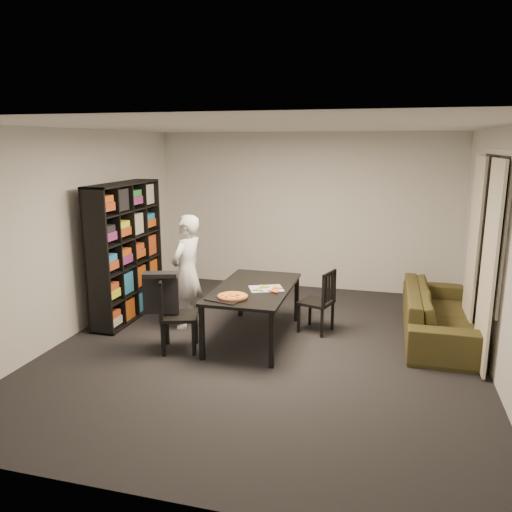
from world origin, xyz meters
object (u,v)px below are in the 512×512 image
(person, at_px, (187,272))
(sofa, at_px, (439,313))
(dining_table, at_px, (254,292))
(chair_right, at_px, (322,297))
(baking_tray, at_px, (226,299))
(chair_left, at_px, (172,310))
(pepperoni_pizza, at_px, (233,296))
(bookshelf, at_px, (126,251))

(person, distance_m, sofa, 3.29)
(dining_table, height_order, person, person)
(chair_right, distance_m, baking_tray, 1.41)
(chair_left, height_order, sofa, chair_left)
(pepperoni_pizza, bearing_deg, dining_table, 77.49)
(chair_left, height_order, chair_right, chair_left)
(bookshelf, height_order, sofa, bookshelf)
(person, bearing_deg, chair_right, 110.36)
(bookshelf, distance_m, sofa, 4.26)
(dining_table, xyz_separation_m, chair_left, (-0.84, -0.60, -0.11))
(pepperoni_pizza, bearing_deg, sofa, 26.46)
(chair_left, xyz_separation_m, pepperoni_pizza, (0.72, 0.09, 0.19))
(dining_table, xyz_separation_m, sofa, (2.26, 0.67, -0.31))
(person, bearing_deg, pepperoni_pizza, 63.04)
(sofa, bearing_deg, bookshelf, 94.49)
(person, distance_m, baking_tray, 1.07)
(sofa, bearing_deg, baking_tray, 116.57)
(pepperoni_pizza, xyz_separation_m, sofa, (2.37, 1.18, -0.39))
(person, xyz_separation_m, sofa, (3.22, 0.49, -0.45))
(bookshelf, xyz_separation_m, baking_tray, (1.75, -0.89, -0.27))
(chair_left, bearing_deg, dining_table, -71.94)
(bookshelf, distance_m, dining_table, 1.99)
(chair_left, bearing_deg, chair_right, -75.40)
(person, height_order, pepperoni_pizza, person)
(pepperoni_pizza, distance_m, sofa, 2.68)
(sofa, bearing_deg, dining_table, 106.45)
(baking_tray, height_order, pepperoni_pizza, pepperoni_pizza)
(bookshelf, relative_size, pepperoni_pizza, 5.43)
(chair_right, xyz_separation_m, baking_tray, (-0.98, -0.98, 0.21))
(chair_left, bearing_deg, bookshelf, 31.74)
(dining_table, xyz_separation_m, baking_tray, (-0.19, -0.56, 0.07))
(bookshelf, distance_m, chair_right, 2.78)
(chair_left, xyz_separation_m, sofa, (3.10, 1.27, -0.20))
(bookshelf, height_order, chair_right, bookshelf)
(pepperoni_pizza, bearing_deg, baking_tray, -149.84)
(chair_right, bearing_deg, person, -64.45)
(dining_table, bearing_deg, chair_left, -144.26)
(chair_left, height_order, person, person)
(dining_table, relative_size, baking_tray, 4.06)
(chair_right, xyz_separation_m, person, (-1.76, -0.25, 0.29))
(bookshelf, bearing_deg, sofa, 4.49)
(person, bearing_deg, baking_tray, 58.89)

